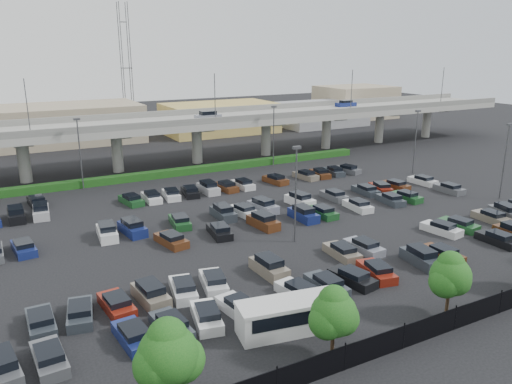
# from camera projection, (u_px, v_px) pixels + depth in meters

# --- Properties ---
(ground) EXTENTS (280.00, 280.00, 0.00)m
(ground) POSITION_uv_depth(u_px,v_px,m) (259.00, 220.00, 59.63)
(ground) COLOR black
(overpass) EXTENTS (150.00, 13.00, 15.80)m
(overpass) POSITION_uv_depth(u_px,v_px,m) (168.00, 126.00, 84.63)
(overpass) COLOR gray
(overpass) RESTS_ON ground
(hedge) EXTENTS (66.00, 1.60, 1.10)m
(hedge) POSITION_uv_depth(u_px,v_px,m) (185.00, 171.00, 80.62)
(hedge) COLOR #183B11
(hedge) RESTS_ON ground
(fence) EXTENTS (70.00, 0.10, 2.00)m
(fence) POSITION_uv_depth(u_px,v_px,m) (445.00, 322.00, 35.68)
(fence) COLOR black
(fence) RESTS_ON ground
(tree_row) EXTENTS (65.07, 3.66, 5.94)m
(tree_row) POSITION_uv_depth(u_px,v_px,m) (440.00, 279.00, 36.53)
(tree_row) COLOR #332316
(tree_row) RESTS_ON ground
(shuttle_bus) EXTENTS (7.90, 3.81, 2.43)m
(shuttle_bus) POSITION_uv_depth(u_px,v_px,m) (289.00, 315.00, 35.91)
(shuttle_bus) COLOR silver
(shuttle_bus) RESTS_ON ground
(parked_cars) EXTENTS (62.98, 41.62, 1.67)m
(parked_cars) POSITION_uv_depth(u_px,v_px,m) (269.00, 226.00, 55.75)
(parked_cars) COLOR gray
(parked_cars) RESTS_ON ground
(light_poles) EXTENTS (66.90, 48.38, 10.30)m
(light_poles) POSITION_uv_depth(u_px,v_px,m) (219.00, 169.00, 57.70)
(light_poles) COLOR #46464B
(light_poles) RESTS_ON ground
(distant_buildings) EXTENTS (138.00, 24.00, 9.00)m
(distant_buildings) POSITION_uv_depth(u_px,v_px,m) (179.00, 119.00, 116.48)
(distant_buildings) COLOR gray
(distant_buildings) RESTS_ON ground
(comm_tower) EXTENTS (2.40, 2.40, 30.00)m
(comm_tower) POSITION_uv_depth(u_px,v_px,m) (126.00, 65.00, 119.66)
(comm_tower) COLOR #46464B
(comm_tower) RESTS_ON ground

